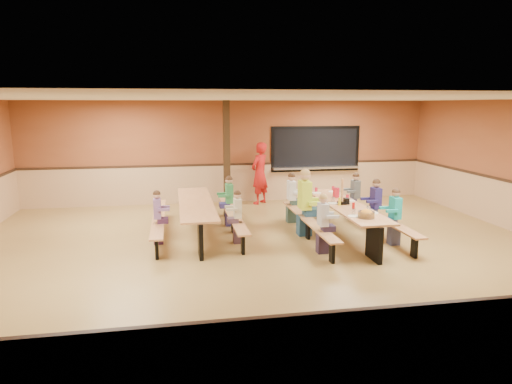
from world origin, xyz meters
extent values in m
plane|color=olive|center=(0.00, 0.00, 0.00)|extent=(12.00, 12.00, 0.00)
cube|color=brown|center=(0.00, 5.00, 1.50)|extent=(12.00, 0.04, 3.00)
cube|color=brown|center=(0.00, -5.00, 1.50)|extent=(12.00, 0.04, 3.00)
cube|color=white|center=(0.00, 0.00, 3.00)|extent=(12.00, 10.00, 0.04)
cube|color=black|center=(2.60, 4.97, 1.55)|extent=(2.60, 0.06, 1.20)
cube|color=silver|center=(2.60, 4.88, 0.98)|extent=(2.70, 0.28, 0.06)
cube|color=black|center=(-0.20, 4.40, 1.50)|extent=(0.18, 0.18, 3.00)
cube|color=#BE7D4B|center=(1.98, 0.82, 0.72)|extent=(0.75, 3.60, 0.04)
cube|color=black|center=(1.98, -0.73, 0.35)|extent=(0.08, 0.60, 0.70)
cube|color=black|center=(1.98, 2.37, 0.35)|extent=(0.08, 0.60, 0.70)
cube|color=#BE7D4B|center=(1.15, 0.82, 0.43)|extent=(0.26, 3.60, 0.04)
cube|color=black|center=(1.15, 0.82, 0.21)|extent=(0.06, 0.18, 0.41)
cube|color=#BE7D4B|center=(2.80, 0.82, 0.43)|extent=(0.26, 3.60, 0.04)
cube|color=black|center=(2.80, 0.82, 0.21)|extent=(0.06, 0.18, 0.41)
cube|color=#BE7D4B|center=(-1.22, 1.61, 0.72)|extent=(0.75, 3.60, 0.04)
cube|color=black|center=(-1.22, 0.06, 0.35)|extent=(0.08, 0.60, 0.70)
cube|color=black|center=(-1.22, 3.16, 0.35)|extent=(0.08, 0.60, 0.70)
cube|color=#BE7D4B|center=(-2.05, 1.61, 0.43)|extent=(0.26, 3.60, 0.04)
cube|color=black|center=(-2.05, 1.61, 0.21)|extent=(0.06, 0.18, 0.41)
cube|color=#BE7D4B|center=(-0.40, 1.61, 0.43)|extent=(0.26, 3.60, 0.04)
cube|color=black|center=(-0.40, 1.61, 0.21)|extent=(0.06, 0.18, 0.41)
imported|color=red|center=(0.78, 4.55, 0.90)|extent=(0.77, 0.77, 1.81)
cylinder|color=red|center=(2.05, 1.59, 0.85)|extent=(0.16, 0.16, 0.22)
cube|color=black|center=(2.02, 0.84, 0.80)|extent=(0.10, 0.14, 0.13)
cylinder|color=yellow|center=(1.82, 0.74, 0.82)|extent=(0.06, 0.06, 0.17)
cylinder|color=#B2140F|center=(1.92, 0.21, 0.82)|extent=(0.06, 0.06, 0.17)
cube|color=black|center=(1.91, 0.83, 0.77)|extent=(0.16, 0.16, 0.06)
cube|color=#BE7D4B|center=(1.91, 0.83, 1.05)|extent=(0.02, 0.09, 0.50)
camera|label=1|loc=(-1.67, -8.42, 2.89)|focal=32.00mm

